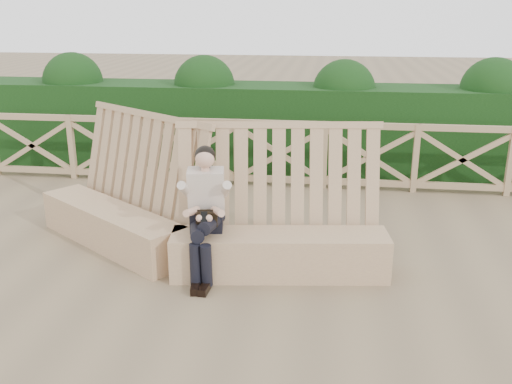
# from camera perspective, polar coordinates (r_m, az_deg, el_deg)

# --- Properties ---
(ground) EXTENTS (60.00, 60.00, 0.00)m
(ground) POSITION_cam_1_polar(r_m,az_deg,el_deg) (6.21, -0.78, -9.05)
(ground) COLOR brown
(ground) RESTS_ON ground
(bench) EXTENTS (4.44, 2.03, 1.62)m
(bench) POSITION_cam_1_polar(r_m,az_deg,el_deg) (6.71, -6.29, -3.21)
(bench) COLOR #9D7759
(bench) RESTS_ON ground
(woman) EXTENTS (0.43, 0.86, 1.43)m
(woman) POSITION_cam_1_polar(r_m,az_deg,el_deg) (6.14, -5.12, -1.54)
(woman) COLOR black
(woman) RESTS_ON ground
(guardrail) EXTENTS (10.10, 0.09, 1.10)m
(guardrail) POSITION_cam_1_polar(r_m,az_deg,el_deg) (9.29, 2.41, 3.85)
(guardrail) COLOR #978158
(guardrail) RESTS_ON ground
(hedge) EXTENTS (12.00, 1.20, 1.50)m
(hedge) POSITION_cam_1_polar(r_m,az_deg,el_deg) (10.41, 3.06, 6.50)
(hedge) COLOR black
(hedge) RESTS_ON ground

